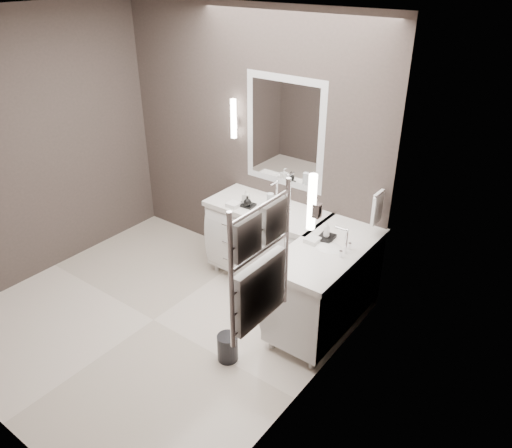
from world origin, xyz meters
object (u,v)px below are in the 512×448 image
Objects in this scene: vanity_back at (267,239)px; waste_bin at (228,348)px; vanity_right at (326,282)px; towel_ladder at (260,270)px.

vanity_back reaches higher than waste_bin.
vanity_right is 5.00× the size of waste_bin.
towel_ladder is (0.23, -1.30, 0.91)m from vanity_right.
waste_bin is at bearing 146.78° from towel_ladder.
vanity_back is 5.00× the size of waste_bin.
vanity_back is 1.38× the size of towel_ladder.
towel_ladder is at bearing -80.16° from vanity_right.
vanity_right is (0.88, -0.33, 0.00)m from vanity_back.
towel_ladder is at bearing -33.22° from waste_bin.
towel_ladder is (1.10, -1.63, 0.91)m from vanity_back.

